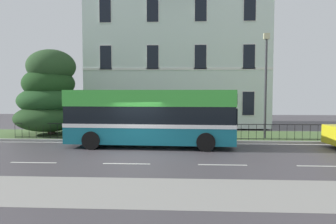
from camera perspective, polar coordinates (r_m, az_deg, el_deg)
ground_plane at (r=16.29m, az=-5.65°, el=-7.13°), size 60.00×56.00×0.18m
georgian_townhouse at (r=29.88m, az=1.77°, el=11.80°), size 15.30×8.73×14.27m
iron_verge_railing at (r=19.46m, az=1.02°, el=-3.47°), size 19.91×0.04×0.97m
evergreen_tree at (r=23.44m, az=-20.38°, el=2.76°), size 4.50×4.72×5.80m
single_decker_bus at (r=17.51m, az=-3.04°, el=-0.90°), size 9.17×2.91×3.12m
street_lamp_post at (r=20.89m, az=17.07°, el=5.78°), size 0.36×0.24×6.52m
litter_bin at (r=20.85m, az=-8.47°, el=-2.98°), size 0.48×0.48×1.04m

